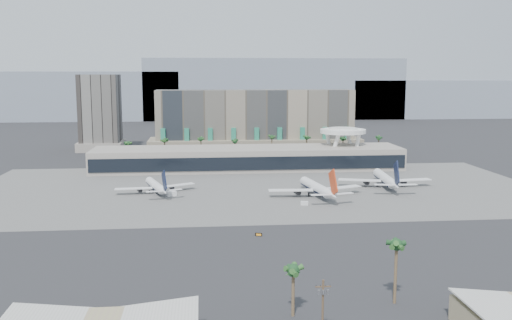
{
  "coord_description": "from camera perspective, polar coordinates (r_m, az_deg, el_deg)",
  "views": [
    {
      "loc": [
        -25.61,
        -202.13,
        52.33
      ],
      "look_at": [
        -2.28,
        40.0,
        15.56
      ],
      "focal_mm": 40.0,
      "sensor_mm": 36.0,
      "label": 1
    }
  ],
  "objects": [
    {
      "name": "palm_row",
      "position": [
        351.16,
        -0.13,
        1.75
      ],
      "size": [
        157.8,
        2.8,
        13.1
      ],
      "color": "brown",
      "rests_on": "ground"
    },
    {
      "name": "airliner_centre",
      "position": [
        247.27,
        6.1,
        -2.77
      ],
      "size": [
        41.96,
        43.5,
        15.09
      ],
      "rotation": [
        0.0,
        0.0,
        0.16
      ],
      "color": "white",
      "rests_on": "ground"
    },
    {
      "name": "service_vehicle_a",
      "position": [
        249.67,
        -8.46,
        -3.35
      ],
      "size": [
        4.71,
        3.57,
        2.07
      ],
      "primitive_type": "cube",
      "rotation": [
        0.0,
        0.0,
        0.41
      ],
      "color": "white",
      "rests_on": "ground"
    },
    {
      "name": "hotel",
      "position": [
        379.88,
        -0.1,
        3.23
      ],
      "size": [
        140.0,
        30.0,
        42.0
      ],
      "color": "gray",
      "rests_on": "ground"
    },
    {
      "name": "airliner_right",
      "position": [
        272.42,
        12.83,
        -1.85
      ],
      "size": [
        43.85,
        45.27,
        15.63
      ],
      "rotation": [
        0.0,
        0.0,
        -0.08
      ],
      "color": "white",
      "rests_on": "ground"
    },
    {
      "name": "near_palm_a",
      "position": [
        125.92,
        3.75,
        -11.55
      ],
      "size": [
        6.0,
        6.0,
        11.84
      ],
      "color": "brown",
      "rests_on": "ground"
    },
    {
      "name": "near_palm_b",
      "position": [
        135.08,
        13.86,
        -8.83
      ],
      "size": [
        6.0,
        6.0,
        15.37
      ],
      "color": "brown",
      "rests_on": "ground"
    },
    {
      "name": "mountain_ridge",
      "position": [
        674.62,
        -0.96,
        6.69
      ],
      "size": [
        680.0,
        60.0,
        70.0
      ],
      "color": "gray",
      "rests_on": "ground"
    },
    {
      "name": "saucer_structure",
      "position": [
        329.92,
        8.68,
        2.6
      ],
      "size": [
        26.0,
        26.0,
        21.89
      ],
      "color": "white",
      "rests_on": "ground"
    },
    {
      "name": "terminal",
      "position": [
        316.35,
        -0.8,
        0.27
      ],
      "size": [
        170.0,
        32.5,
        14.5
      ],
      "color": "#A79F93",
      "rests_on": "ground"
    },
    {
      "name": "taxiway_sign",
      "position": [
        187.24,
        0.26,
        -7.47
      ],
      "size": [
        2.32,
        0.98,
        1.06
      ],
      "rotation": [
        0.0,
        0.0,
        -0.29
      ],
      "color": "black",
      "rests_on": "ground"
    },
    {
      "name": "office_tower",
      "position": [
        409.13,
        -15.29,
        4.17
      ],
      "size": [
        30.0,
        30.0,
        52.0
      ],
      "color": "black",
      "rests_on": "ground"
    },
    {
      "name": "apron_pad",
      "position": [
        263.64,
        0.18,
        -2.85
      ],
      "size": [
        260.0,
        130.0,
        0.06
      ],
      "primitive_type": "cube",
      "color": "#5B5B59",
      "rests_on": "ground"
    },
    {
      "name": "service_vehicle_b",
      "position": [
        230.99,
        4.86,
        -4.33
      ],
      "size": [
        3.25,
        2.17,
        1.55
      ],
      "primitive_type": "cube",
      "rotation": [
        0.0,
        0.0,
        -0.16
      ],
      "color": "silver",
      "rests_on": "ground"
    },
    {
      "name": "ground",
      "position": [
        210.36,
        1.67,
        -5.81
      ],
      "size": [
        900.0,
        900.0,
        0.0
      ],
      "primitive_type": "plane",
      "color": "#232326",
      "rests_on": "ground"
    },
    {
      "name": "utility_pole",
      "position": [
        117.66,
        6.71,
        -14.05
      ],
      "size": [
        3.2,
        0.85,
        12.0
      ],
      "color": "#4C3826",
      "rests_on": "ground"
    },
    {
      "name": "airliner_left",
      "position": [
        256.65,
        -9.96,
        -2.56
      ],
      "size": [
        34.96,
        36.2,
        12.88
      ],
      "rotation": [
        0.0,
        0.0,
        0.3
      ],
      "color": "white",
      "rests_on": "ground"
    }
  ]
}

